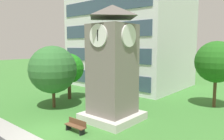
{
  "coord_description": "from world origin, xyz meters",
  "views": [
    {
      "loc": [
        12.74,
        -8.29,
        6.05
      ],
      "look_at": [
        0.89,
        5.69,
        3.95
      ],
      "focal_mm": 34.39,
      "sensor_mm": 36.0,
      "label": 1
    }
  ],
  "objects": [
    {
      "name": "tree_by_building",
      "position": [
        7.1,
        13.94,
        4.47
      ],
      "size": [
        4.02,
        4.02,
        6.49
      ],
      "color": "#513823",
      "rests_on": "ground"
    },
    {
      "name": "tree_streetside",
      "position": [
        -4.9,
        3.69,
        3.74
      ],
      "size": [
        4.59,
        4.59,
        6.04
      ],
      "color": "#513823",
      "rests_on": "ground"
    },
    {
      "name": "tree_near_tower",
      "position": [
        -6.44,
        6.85,
        3.48
      ],
      "size": [
        3.34,
        3.34,
        5.17
      ],
      "color": "#513823",
      "rests_on": "ground"
    },
    {
      "name": "park_bench",
      "position": [
        1.44,
        1.11,
        0.46
      ],
      "size": [
        1.8,
        0.5,
        0.88
      ],
      "color": "brown",
      "rests_on": "ground"
    },
    {
      "name": "clock_tower",
      "position": [
        1.78,
        4.68,
        4.06
      ],
      "size": [
        4.15,
        4.15,
        9.18
      ],
      "color": "slate",
      "rests_on": "ground"
    },
    {
      "name": "kerb_strip",
      "position": [
        0.0,
        -1.86,
        0.0
      ],
      "size": [
        120.0,
        1.6,
        0.01
      ],
      "primitive_type": "cube",
      "color": "#9E9E99",
      "rests_on": "ground"
    },
    {
      "name": "office_building",
      "position": [
        -6.61,
        18.79,
        11.2
      ],
      "size": [
        16.04,
        12.43,
        22.4
      ],
      "color": "silver",
      "rests_on": "ground"
    },
    {
      "name": "ground_plane",
      "position": [
        0.0,
        0.0,
        0.0
      ],
      "size": [
        160.0,
        160.0,
        0.0
      ],
      "primitive_type": "plane",
      "color": "#3D7A33"
    }
  ]
}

